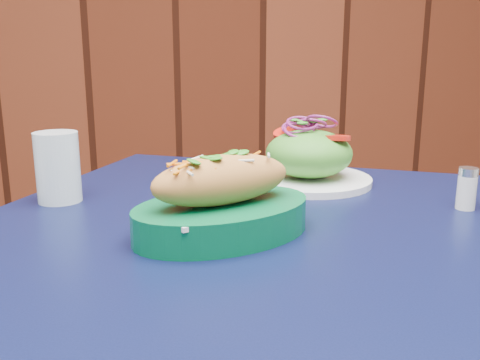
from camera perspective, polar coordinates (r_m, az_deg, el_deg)
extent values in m
cube|color=black|center=(0.76, 1.92, -5.56)|extent=(1.06, 1.06, 0.03)
cylinder|color=black|center=(1.30, -8.86, -15.09)|extent=(0.04, 0.04, 0.72)
cube|color=white|center=(0.69, -1.88, -2.78)|extent=(0.21, 0.18, 0.01)
ellipsoid|color=#D48643|center=(0.68, -1.90, 0.05)|extent=(0.21, 0.15, 0.06)
cylinder|color=white|center=(0.98, 7.28, 0.02)|extent=(0.23, 0.23, 0.01)
ellipsoid|color=#4C992D|center=(0.97, 7.36, 2.82)|extent=(0.15, 0.15, 0.09)
cylinder|color=red|center=(0.94, 10.36, 4.76)|extent=(0.05, 0.05, 0.01)
cylinder|color=red|center=(0.98, 4.91, 5.28)|extent=(0.05, 0.05, 0.01)
cylinder|color=red|center=(1.00, 6.73, 5.44)|extent=(0.05, 0.05, 0.01)
torus|color=#7F1B64|center=(0.96, 7.45, 5.62)|extent=(0.06, 0.06, 0.01)
torus|color=#7F1B64|center=(0.96, 7.46, 5.86)|extent=(0.06, 0.06, 0.01)
torus|color=#7F1B64|center=(0.96, 7.46, 6.10)|extent=(0.06, 0.06, 0.01)
torus|color=#7F1B64|center=(0.96, 7.47, 6.33)|extent=(0.06, 0.06, 0.01)
torus|color=#7F1B64|center=(0.96, 7.48, 6.57)|extent=(0.06, 0.06, 0.01)
cylinder|color=silver|center=(0.89, -18.86, 1.31)|extent=(0.07, 0.07, 0.11)
cylinder|color=white|center=(0.88, 23.00, -1.22)|extent=(0.03, 0.03, 0.05)
cylinder|color=silver|center=(0.87, 23.20, 0.82)|extent=(0.03, 0.03, 0.01)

